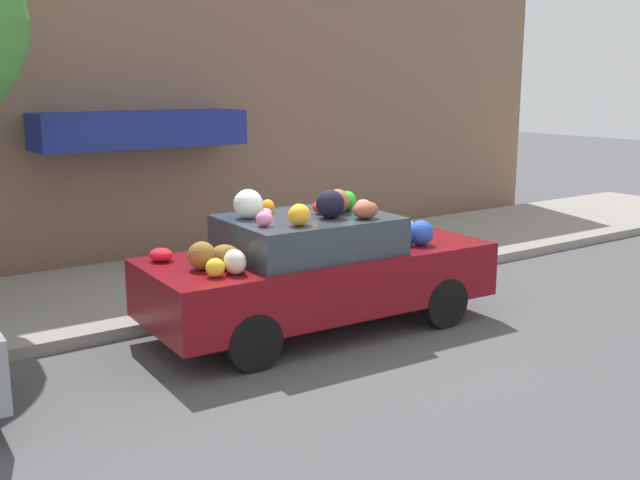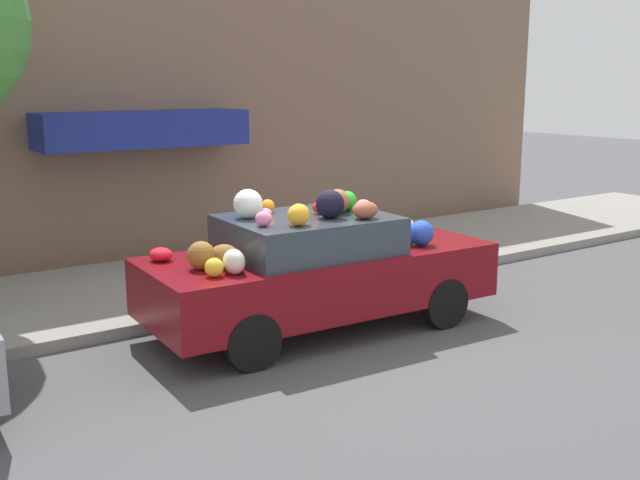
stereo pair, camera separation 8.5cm
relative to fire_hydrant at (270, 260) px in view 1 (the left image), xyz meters
The scene contains 5 objects.
ground_plane 1.82m from the fire_hydrant, 99.56° to the right, with size 60.00×60.00×0.00m, color #4C4C4F.
sidewalk_curb 1.09m from the fire_hydrant, 106.72° to the left, with size 24.00×3.20×0.14m.
building_facade 4.05m from the fire_hydrant, 95.58° to the left, with size 18.00×1.20×6.01m.
fire_hydrant is the anchor object (origin of this frame).
art_car 1.67m from the fire_hydrant, 101.63° to the right, with size 4.23×1.85×1.72m.
Camera 1 is at (-4.95, -6.88, 2.91)m, focal length 42.00 mm.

